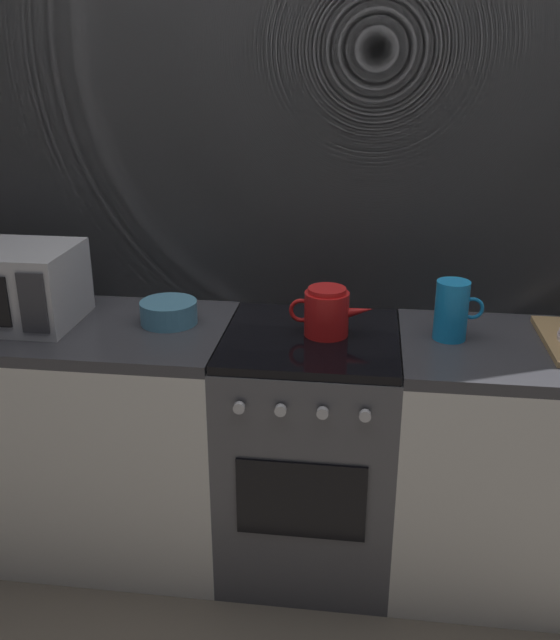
{
  "coord_description": "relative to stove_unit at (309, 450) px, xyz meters",
  "views": [
    {
      "loc": [
        0.18,
        -2.18,
        1.8
      ],
      "look_at": [
        -0.11,
        0.0,
        0.95
      ],
      "focal_mm": 39.25,
      "sensor_mm": 36.0,
      "label": 1
    }
  ],
  "objects": [
    {
      "name": "counter_left",
      "position": [
        -0.9,
        0.0,
        0.0
      ],
      "size": [
        1.2,
        0.6,
        0.9
      ],
      "color": "silver",
      "rests_on": "ground_plane"
    },
    {
      "name": "pitcher",
      "position": [
        0.46,
        0.03,
        0.55
      ],
      "size": [
        0.16,
        0.11,
        0.2
      ],
      "color": "#198CD8",
      "rests_on": "counter_right"
    },
    {
      "name": "stove_unit",
      "position": [
        0.0,
        0.0,
        0.0
      ],
      "size": [
        0.6,
        0.63,
        0.9
      ],
      "color": "#4C4C51",
      "rests_on": "ground_plane"
    },
    {
      "name": "back_wall",
      "position": [
        0.0,
        0.32,
        0.75
      ],
      "size": [
        3.6,
        0.05,
        2.4
      ],
      "color": "gray",
      "rests_on": "ground_plane"
    },
    {
      "name": "ground_plane",
      "position": [
        0.0,
        0.0,
        -0.45
      ],
      "size": [
        8.0,
        8.0,
        0.0
      ],
      "primitive_type": "plane",
      "color": "#6B6054"
    },
    {
      "name": "microwave",
      "position": [
        -1.06,
        -0.0,
        0.59
      ],
      "size": [
        0.46,
        0.35,
        0.27
      ],
      "color": "#B2B2B7",
      "rests_on": "counter_left"
    },
    {
      "name": "mixing_bowl",
      "position": [
        -0.51,
        0.05,
        0.49
      ],
      "size": [
        0.2,
        0.2,
        0.08
      ],
      "primitive_type": "cylinder",
      "color": "teal",
      "rests_on": "counter_left"
    },
    {
      "name": "kettle",
      "position": [
        0.05,
        0.02,
        0.53
      ],
      "size": [
        0.28,
        0.15,
        0.17
      ],
      "color": "red",
      "rests_on": "stove_unit"
    }
  ]
}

